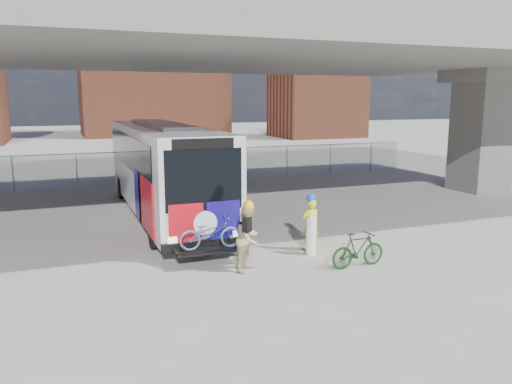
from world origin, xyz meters
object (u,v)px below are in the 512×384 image
bus (163,163)px  bike_parked (358,250)px  cyclist_tan (249,238)px  cyclist_hivis (311,223)px  bollard (311,234)px

bus → bike_parked: (3.74, -8.21, -1.61)m
cyclist_tan → bike_parked: bearing=-58.9°
bike_parked → bus: bearing=22.6°
bus → cyclist_tan: size_ratio=6.64×
cyclist_hivis → bollard: bearing=59.3°
cyclist_hivis → bike_parked: cyclist_hivis is taller
bollard → cyclist_hivis: 0.48m
bollard → cyclist_hivis: (0.18, 0.39, 0.20)m
bus → cyclist_hivis: bus is taller
bike_parked → cyclist_tan: bearing=71.5°
bus → bike_parked: bus is taller
cyclist_tan → bollard: bearing=-26.5°
cyclist_hivis → cyclist_tan: cyclist_tan is taller
cyclist_hivis → cyclist_tan: bearing=17.6°
bollard → cyclist_tan: 2.32m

